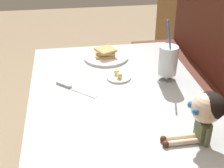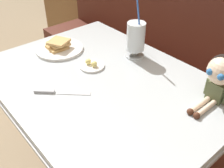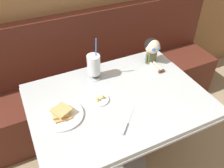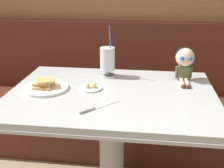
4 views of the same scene
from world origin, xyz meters
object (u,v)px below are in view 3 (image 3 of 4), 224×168
Objects in this scene: milkshake_glass at (94,66)px; butter_knife at (126,124)px; seated_doll at (152,48)px; toast_plate at (62,114)px; butter_saucer at (99,99)px.

butter_knife is (-0.00, -0.47, -0.10)m from milkshake_glass.
seated_doll is at bearing -0.91° from milkshake_glass.
toast_plate is 1.15× the size of seated_doll.
butter_knife is 0.67m from seated_doll.
butter_saucer reaches higher than butter_knife.
milkshake_glass is at bearing 179.09° from seated_doll.
seated_doll is at bearing 23.13° from butter_saucer.
toast_plate is 0.41m from milkshake_glass.
toast_plate is 0.79× the size of milkshake_glass.
seated_doll is (0.52, 0.22, 0.12)m from butter_saucer.
toast_plate is at bearing -173.08° from butter_saucer.
butter_knife is at bearing -134.63° from seated_doll.
milkshake_glass is 0.46m from seated_doll.
butter_saucer is 0.57m from seated_doll.
milkshake_glass is 1.72× the size of butter_knife.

